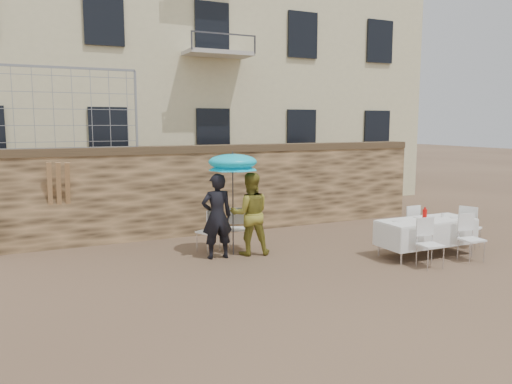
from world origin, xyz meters
name	(u,v)px	position (x,y,z in m)	size (l,w,h in m)	color
ground	(290,294)	(0.00, 0.00, 0.00)	(80.00, 80.00, 0.00)	brown
stone_wall	(195,191)	(0.00, 5.00, 1.10)	(13.00, 0.50, 2.20)	brown
chain_link_fence	(63,109)	(-3.00, 5.00, 3.10)	(3.20, 0.06, 1.80)	gray
man_suit	(217,216)	(-0.31, 2.59, 0.89)	(0.65, 0.42, 1.77)	black
woman_dress	(250,214)	(0.44, 2.59, 0.88)	(0.86, 0.67, 1.76)	gold
umbrella	(233,165)	(0.09, 2.69, 1.93)	(1.07, 1.07, 2.04)	#3F3F44
couple_chair_left	(208,230)	(-0.31, 3.14, 0.48)	(0.48, 0.48, 0.96)	white
couple_chair_right	(238,228)	(0.39, 3.14, 0.48)	(0.48, 0.48, 0.96)	white
banquet_table	(426,222)	(3.79, 0.93, 0.73)	(2.10, 0.85, 0.78)	white
soda_bottle	(425,215)	(3.59, 0.78, 0.91)	(0.09, 0.09, 0.26)	red
table_chair_front_left	(430,244)	(3.19, 0.18, 0.48)	(0.48, 0.48, 0.96)	white
table_chair_front_right	(472,238)	(4.29, 0.18, 0.48)	(0.48, 0.48, 0.96)	white
table_chair_back	(407,225)	(3.99, 1.73, 0.48)	(0.48, 0.48, 0.96)	white
table_chair_side	(470,227)	(5.19, 1.03, 0.48)	(0.48, 0.48, 0.96)	white
wood_planks	(65,205)	(-3.08, 4.77, 1.00)	(0.70, 0.20, 2.00)	#A37749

